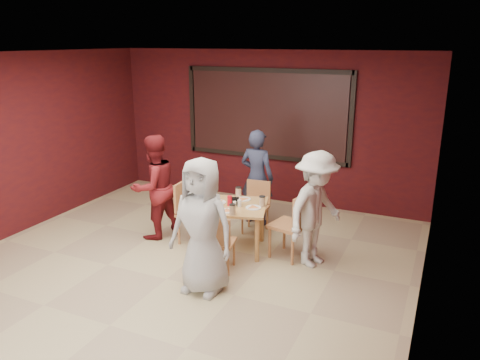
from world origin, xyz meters
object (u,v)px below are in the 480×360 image
at_px(chair_front, 218,240).
at_px(diner_front, 202,226).
at_px(chair_back, 256,203).
at_px(chair_right, 294,222).
at_px(diner_back, 257,177).
at_px(diner_right, 316,210).
at_px(dining_table, 236,210).
at_px(diner_left, 154,187).
at_px(chair_left, 190,208).

relative_size(chair_front, diner_front, 0.47).
height_order(chair_back, chair_right, chair_right).
bearing_deg(chair_front, diner_back, 96.55).
bearing_deg(diner_front, diner_right, 50.63).
relative_size(dining_table, diner_back, 0.68).
xyz_separation_m(diner_front, diner_right, (1.05, 1.23, -0.04)).
xyz_separation_m(dining_table, diner_left, (-1.34, -0.07, 0.19)).
distance_m(dining_table, diner_left, 1.36).
xyz_separation_m(chair_front, diner_front, (0.04, -0.49, 0.39)).
distance_m(diner_back, diner_left, 1.69).
bearing_deg(chair_left, diner_front, -53.79).
distance_m(chair_right, diner_front, 1.51).
bearing_deg(chair_right, chair_left, -177.23).
relative_size(chair_back, diner_front, 0.48).
relative_size(diner_left, diner_right, 1.01).
distance_m(dining_table, chair_right, 0.86).
bearing_deg(chair_front, diner_front, -85.31).
height_order(chair_back, diner_left, diner_left).
bearing_deg(diner_left, chair_back, 143.75).
distance_m(chair_back, chair_right, 1.12).
bearing_deg(diner_right, chair_left, 110.47).
xyz_separation_m(chair_back, diner_left, (-1.34, -0.86, 0.35)).
distance_m(diner_back, diner_right, 1.69).
bearing_deg(chair_right, chair_back, 140.07).
xyz_separation_m(chair_left, diner_left, (-0.58, -0.06, 0.28)).
bearing_deg(chair_front, chair_back, 93.21).
distance_m(dining_table, chair_front, 0.74).
bearing_deg(diner_left, diner_back, 154.99).
relative_size(chair_left, chair_right, 0.97).
relative_size(dining_table, diner_left, 0.67).
height_order(dining_table, diner_front, diner_front).
distance_m(diner_left, diner_right, 2.51).
xyz_separation_m(chair_front, chair_left, (-0.84, 0.71, 0.08)).
relative_size(dining_table, chair_front, 1.37).
xyz_separation_m(chair_back, chair_left, (-0.76, -0.80, 0.07)).
bearing_deg(chair_front, chair_left, 139.76).
distance_m(chair_front, diner_back, 1.87).
bearing_deg(chair_right, diner_left, -176.27).
bearing_deg(dining_table, diner_right, 1.15).
bearing_deg(diner_front, chair_right, 61.33).
bearing_deg(diner_back, diner_right, 144.34).
distance_m(chair_right, diner_left, 2.22).
bearing_deg(chair_left, dining_table, 0.15).
height_order(chair_front, diner_left, diner_left).
bearing_deg(chair_left, diner_left, -173.59).
height_order(chair_back, diner_back, diner_back).
distance_m(chair_left, diner_left, 0.65).
xyz_separation_m(chair_right, diner_back, (-0.98, 1.03, 0.25)).
height_order(dining_table, diner_right, diner_right).
bearing_deg(chair_back, chair_right, -39.93).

